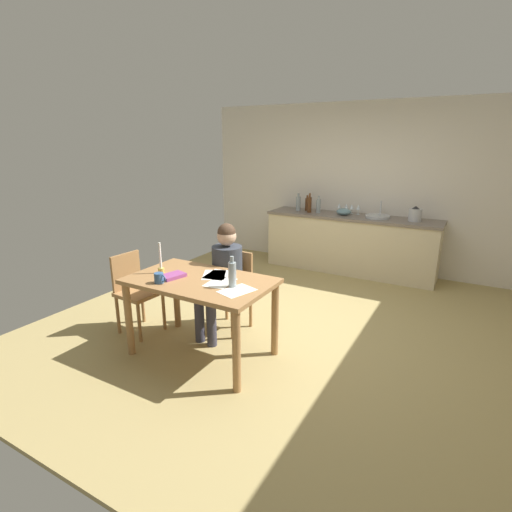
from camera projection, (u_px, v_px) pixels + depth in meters
name	position (u px, v px, depth m)	size (l,w,h in m)	color
ground_plane	(290.00, 327.00, 4.44)	(5.20, 5.20, 0.04)	tan
wall_back	(360.00, 187.00, 6.24)	(5.20, 0.12, 2.60)	silver
kitchen_counter	(350.00, 244.00, 6.18)	(2.64, 0.64, 0.90)	beige
dining_table	(201.00, 291.00, 3.65)	(1.34, 0.81, 0.78)	#9E7042
chair_at_table	(232.00, 287.00, 4.28)	(0.43, 0.43, 0.85)	#9E7042
person_seated	(224.00, 273.00, 4.10)	(0.34, 0.61, 1.19)	#333842
chair_side_empty	(135.00, 289.00, 4.20)	(0.43, 0.43, 0.86)	#9E7042
coffee_mug	(159.00, 278.00, 3.51)	(0.12, 0.08, 0.09)	#33598C
candlestick	(161.00, 264.00, 3.77)	(0.06, 0.06, 0.30)	gold
book_magazine	(173.00, 276.00, 3.66)	(0.15, 0.22, 0.03)	#8F407E
paper_letter	(214.00, 275.00, 3.73)	(0.21, 0.30, 0.00)	white
paper_bill	(237.00, 291.00, 3.34)	(0.21, 0.30, 0.00)	white
paper_envelope	(218.00, 275.00, 3.74)	(0.21, 0.30, 0.00)	white
paper_receipt	(220.00, 282.00, 3.53)	(0.21, 0.30, 0.00)	white
wine_bottle_on_table	(232.00, 274.00, 3.40)	(0.07, 0.07, 0.28)	#8C999E
sink_unit	(378.00, 216.00, 5.86)	(0.36, 0.36, 0.24)	#B2B7BC
bottle_oil	(298.00, 203.00, 6.45)	(0.08, 0.08, 0.28)	#8C999E
bottle_vinegar	(307.00, 204.00, 6.47)	(0.07, 0.07, 0.25)	#593319
bottle_wine_red	(309.00, 204.00, 6.28)	(0.07, 0.07, 0.31)	#593319
bottle_sauce	(318.00, 206.00, 6.24)	(0.07, 0.07, 0.27)	#8C999E
mixing_bowl	(344.00, 212.00, 6.09)	(0.23, 0.23, 0.10)	#668C99
stovetop_kettle	(415.00, 215.00, 5.59)	(0.18, 0.18, 0.22)	#B7BABF
wine_glass_near_sink	(358.00, 208.00, 6.12)	(0.07, 0.07, 0.15)	silver
wine_glass_by_kettle	(352.00, 207.00, 6.17)	(0.07, 0.07, 0.15)	silver
wine_glass_back_left	(346.00, 207.00, 6.21)	(0.07, 0.07, 0.15)	silver
wine_glass_back_right	(339.00, 206.00, 6.27)	(0.07, 0.07, 0.15)	silver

